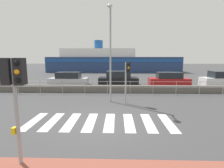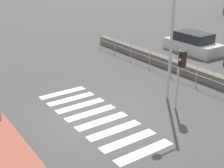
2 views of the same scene
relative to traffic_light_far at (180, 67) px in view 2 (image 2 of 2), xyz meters
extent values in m
plane|color=#424244|center=(-1.46, -3.35, -1.98)|extent=(160.00, 160.00, 0.00)
cube|color=silver|center=(-4.59, -3.35, -1.98)|extent=(0.45, 2.40, 0.01)
cube|color=silver|center=(-3.69, -3.35, -1.98)|extent=(0.45, 2.40, 0.01)
cube|color=silver|center=(-2.79, -3.35, -1.98)|extent=(0.45, 2.40, 0.01)
cube|color=silver|center=(-1.89, -3.35, -1.98)|extent=(0.45, 2.40, 0.01)
cube|color=silver|center=(-0.99, -3.35, -1.98)|extent=(0.45, 2.40, 0.01)
cube|color=silver|center=(-0.09, -3.35, -1.98)|extent=(0.45, 2.40, 0.01)
cube|color=silver|center=(0.81, -3.35, -1.98)|extent=(0.45, 2.40, 0.01)
cube|color=silver|center=(1.71, -3.35, -1.98)|extent=(0.45, 2.40, 0.01)
cube|color=#605B54|center=(-1.46, 3.76, -1.68)|extent=(20.63, 0.55, 0.60)
cylinder|color=#9EA0A3|center=(-1.46, 2.89, -0.92)|extent=(18.57, 0.03, 0.03)
cylinder|color=#9EA0A3|center=(-1.46, 2.89, -1.37)|extent=(18.57, 0.03, 0.03)
cylinder|color=#9EA0A3|center=(-10.74, 2.89, -1.42)|extent=(0.04, 0.04, 1.12)
cylinder|color=#9EA0A3|center=(-8.88, 2.89, -1.42)|extent=(0.04, 0.04, 1.12)
cylinder|color=#9EA0A3|center=(-7.03, 2.89, -1.42)|extent=(0.04, 0.04, 1.12)
cylinder|color=#9EA0A3|center=(-5.17, 2.89, -1.42)|extent=(0.04, 0.04, 1.12)
cylinder|color=#9EA0A3|center=(-3.31, 2.89, -1.42)|extent=(0.04, 0.04, 1.12)
cylinder|color=#9EA0A3|center=(-1.46, 2.89, -1.42)|extent=(0.04, 0.04, 1.12)
cylinder|color=#9EA0A3|center=(-0.11, 0.01, -0.63)|extent=(0.10, 0.10, 2.70)
cube|color=black|center=(0.06, 0.01, 0.37)|extent=(0.24, 0.24, 0.68)
sphere|color=black|center=(0.06, -0.13, 0.58)|extent=(0.13, 0.13, 0.13)
sphere|color=orange|center=(0.06, -0.13, 0.37)|extent=(0.13, 0.13, 0.13)
sphere|color=black|center=(0.06, -0.13, 0.16)|extent=(0.13, 0.13, 0.13)
cylinder|color=#9EA0A3|center=(-1.10, 0.48, 1.09)|extent=(0.12, 0.12, 6.14)
cube|color=#BCBCC1|center=(-5.98, 7.71, -1.59)|extent=(4.13, 1.89, 0.79)
cube|color=#1E2328|center=(-5.98, 7.71, -0.87)|extent=(2.48, 1.66, 0.64)
camera|label=1|loc=(-0.64, -11.13, 1.00)|focal=28.00mm
camera|label=2|loc=(8.60, -9.50, 4.24)|focal=50.00mm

